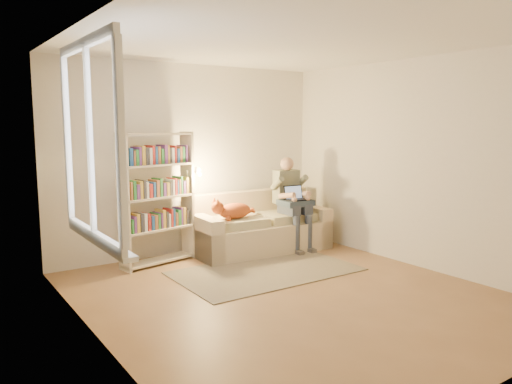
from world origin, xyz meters
TOP-DOWN VIEW (x-y plane):
  - floor at (0.00, 0.00)m, footprint 4.50×4.50m
  - ceiling at (0.00, 0.00)m, footprint 4.00×4.50m
  - wall_left at (-2.00, 0.00)m, footprint 0.02×4.50m
  - wall_right at (2.00, 0.00)m, footprint 0.02×4.50m
  - wall_back at (0.00, 2.25)m, footprint 4.00×0.02m
  - wall_front at (0.00, -2.25)m, footprint 4.00×0.02m
  - window at (-1.95, 0.20)m, footprint 0.12×1.52m
  - sofa at (0.80, 1.74)m, footprint 1.99×1.00m
  - person at (1.24, 1.56)m, footprint 0.38×0.58m
  - cat at (0.32, 1.65)m, footprint 0.74×0.29m
  - blanket at (1.17, 1.45)m, footprint 0.46×0.39m
  - laptop at (1.18, 1.46)m, footprint 0.32×0.26m
  - bookshelf at (-0.66, 1.90)m, footprint 1.15×0.44m
  - rug at (0.28, 0.83)m, footprint 2.20×1.31m

SIDE VIEW (x-z plane):
  - floor at x=0.00m, z-range 0.00..0.00m
  - rug at x=0.28m, z-range 0.00..0.01m
  - sofa at x=0.80m, z-range -0.11..0.71m
  - cat at x=0.32m, z-range 0.50..0.77m
  - blanket at x=1.17m, z-range 0.65..0.73m
  - person at x=1.24m, z-range 0.09..1.41m
  - laptop at x=1.18m, z-range 0.64..0.91m
  - bookshelf at x=-0.66m, z-range 0.09..1.78m
  - wall_left at x=-2.00m, z-range 0.00..2.60m
  - wall_right at x=2.00m, z-range 0.00..2.60m
  - wall_back at x=0.00m, z-range 0.00..2.60m
  - wall_front at x=0.00m, z-range 0.00..2.60m
  - window at x=-1.95m, z-range 0.53..2.22m
  - ceiling at x=0.00m, z-range 2.59..2.61m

